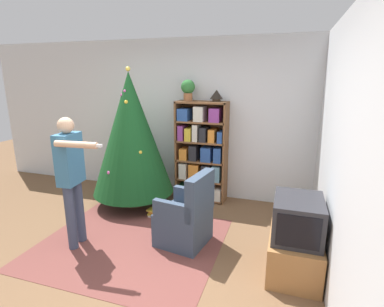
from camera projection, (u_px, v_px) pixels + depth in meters
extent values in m
plane|color=brown|center=(131.00, 265.00, 3.27)|extent=(14.00, 14.00, 0.00)
cube|color=silver|center=(194.00, 119.00, 5.02)|extent=(8.00, 0.10, 2.60)
cube|color=silver|center=(351.00, 169.00, 2.34)|extent=(0.10, 8.00, 2.60)
cube|color=brown|center=(131.00, 242.00, 3.71)|extent=(2.17, 1.92, 0.01)
cube|color=brown|center=(179.00, 150.00, 4.98)|extent=(0.03, 0.34, 1.62)
cube|color=brown|center=(225.00, 154.00, 4.74)|extent=(0.03, 0.34, 1.62)
cube|color=brown|center=(202.00, 102.00, 4.66)|extent=(0.82, 0.34, 0.03)
cube|color=brown|center=(204.00, 149.00, 5.01)|extent=(0.82, 0.01, 1.62)
cube|color=brown|center=(201.00, 196.00, 5.06)|extent=(0.79, 0.34, 0.03)
cube|color=#2D7A42|center=(184.00, 189.00, 5.09)|extent=(0.16, 0.29, 0.19)
cube|color=#232328|center=(195.00, 189.00, 5.02)|extent=(0.12, 0.27, 0.24)
cube|color=orange|center=(206.00, 190.00, 4.97)|extent=(0.17, 0.30, 0.25)
cube|color=beige|center=(218.00, 193.00, 4.91)|extent=(0.13, 0.28, 0.19)
cube|color=brown|center=(201.00, 179.00, 4.98)|extent=(0.79, 0.34, 0.03)
cube|color=beige|center=(185.00, 170.00, 4.99)|extent=(0.12, 0.26, 0.26)
cube|color=orange|center=(195.00, 171.00, 4.94)|extent=(0.16, 0.27, 0.25)
cube|color=#232328|center=(207.00, 172.00, 4.89)|extent=(0.14, 0.30, 0.25)
cube|color=#5B899E|center=(217.00, 172.00, 4.84)|extent=(0.13, 0.30, 0.26)
cube|color=brown|center=(201.00, 160.00, 4.90)|extent=(0.79, 0.34, 0.03)
cube|color=orange|center=(185.00, 153.00, 4.90)|extent=(0.13, 0.24, 0.18)
cube|color=#232328|center=(195.00, 152.00, 4.87)|extent=(0.12, 0.29, 0.24)
cube|color=#284C93|center=(207.00, 154.00, 4.80)|extent=(0.16, 0.26, 0.23)
cube|color=#284C93|center=(219.00, 154.00, 4.76)|extent=(0.12, 0.30, 0.23)
cube|color=brown|center=(202.00, 141.00, 4.82)|extent=(0.79, 0.34, 0.03)
cube|color=#843889|center=(183.00, 132.00, 4.86)|extent=(0.09, 0.31, 0.24)
cube|color=gold|center=(190.00, 134.00, 4.83)|extent=(0.10, 0.31, 0.20)
cube|color=beige|center=(197.00, 132.00, 4.76)|extent=(0.08, 0.25, 0.27)
cube|color=#232328|center=(205.00, 134.00, 4.75)|extent=(0.11, 0.30, 0.23)
cube|color=orange|center=(213.00, 135.00, 4.72)|extent=(0.10, 0.32, 0.20)
cube|color=#284C93|center=(221.00, 137.00, 4.65)|extent=(0.08, 0.25, 0.18)
cube|color=brown|center=(202.00, 122.00, 4.74)|extent=(0.79, 0.34, 0.03)
cube|color=#284C93|center=(185.00, 114.00, 4.76)|extent=(0.17, 0.27, 0.19)
cube|color=beige|center=(200.00, 114.00, 4.67)|extent=(0.15, 0.25, 0.23)
cube|color=#843889|center=(216.00, 115.00, 4.61)|extent=(0.16, 0.29, 0.21)
cube|color=#996638|center=(294.00, 254.00, 3.11)|extent=(0.52, 0.74, 0.42)
cube|color=#28282D|center=(298.00, 218.00, 3.00)|extent=(0.47, 0.59, 0.41)
cube|color=black|center=(298.00, 232.00, 2.72)|extent=(0.39, 0.01, 0.32)
cube|color=white|center=(279.00, 244.00, 2.89)|extent=(0.04, 0.12, 0.02)
cylinder|color=#4C3323|center=(135.00, 201.00, 4.84)|extent=(0.36, 0.36, 0.10)
cylinder|color=brown|center=(134.00, 194.00, 4.81)|extent=(0.08, 0.08, 0.12)
cone|color=#14471E|center=(131.00, 134.00, 4.57)|extent=(1.25, 1.25, 1.86)
sphere|color=#B74C93|center=(122.00, 95.00, 4.37)|extent=(0.05, 0.05, 0.05)
sphere|color=gold|center=(140.00, 152.00, 4.31)|extent=(0.06, 0.06, 0.06)
sphere|color=#335BB2|center=(147.00, 168.00, 5.23)|extent=(0.06, 0.06, 0.06)
sphere|color=gold|center=(126.00, 102.00, 4.31)|extent=(0.06, 0.06, 0.06)
sphere|color=#B74C93|center=(109.00, 173.00, 4.33)|extent=(0.07, 0.07, 0.07)
sphere|color=red|center=(110.00, 146.00, 4.68)|extent=(0.06, 0.06, 0.06)
sphere|color=silver|center=(154.00, 144.00, 4.76)|extent=(0.05, 0.05, 0.05)
sphere|color=gold|center=(124.00, 122.00, 4.72)|extent=(0.04, 0.04, 0.04)
sphere|color=silver|center=(118.00, 145.00, 4.87)|extent=(0.06, 0.06, 0.06)
sphere|color=#B74C93|center=(125.00, 91.00, 4.33)|extent=(0.04, 0.04, 0.04)
sphere|color=#E5CC4C|center=(128.00, 69.00, 4.32)|extent=(0.07, 0.07, 0.07)
cube|color=#334256|center=(183.00, 226.00, 3.69)|extent=(0.64, 0.64, 0.42)
cube|color=#334256|center=(200.00, 195.00, 3.47)|extent=(0.21, 0.57, 0.50)
cube|color=#334256|center=(192.00, 196.00, 3.81)|extent=(0.51, 0.16, 0.20)
cube|color=#334256|center=(173.00, 211.00, 3.40)|extent=(0.51, 0.16, 0.20)
cylinder|color=#38425B|center=(79.00, 211.00, 3.68)|extent=(0.11, 0.11, 0.79)
cylinder|color=#38425B|center=(71.00, 218.00, 3.51)|extent=(0.11, 0.11, 0.79)
cube|color=teal|center=(69.00, 159.00, 3.42)|extent=(0.21, 0.34, 0.59)
cylinder|color=#DBAD89|center=(79.00, 157.00, 3.61)|extent=(0.07, 0.07, 0.47)
cylinder|color=#DBAD89|center=(76.00, 145.00, 3.12)|extent=(0.48, 0.11, 0.07)
cube|color=white|center=(97.00, 146.00, 3.07)|extent=(0.11, 0.05, 0.03)
sphere|color=#DBAD89|center=(66.00, 125.00, 3.32)|extent=(0.18, 0.18, 0.18)
cylinder|color=#935B38|center=(188.00, 97.00, 4.71)|extent=(0.14, 0.14, 0.12)
sphere|color=#2D7033|center=(188.00, 87.00, 4.67)|extent=(0.22, 0.22, 0.22)
cylinder|color=#473828|center=(216.00, 100.00, 4.58)|extent=(0.12, 0.12, 0.04)
cone|color=black|center=(216.00, 94.00, 4.56)|extent=(0.20, 0.20, 0.14)
cube|color=beige|center=(154.00, 216.00, 4.40)|extent=(0.19, 0.13, 0.03)
cube|color=gold|center=(154.00, 214.00, 4.40)|extent=(0.16, 0.14, 0.02)
cube|color=orange|center=(155.00, 212.00, 4.40)|extent=(0.17, 0.15, 0.03)
cube|color=gold|center=(154.00, 210.00, 4.38)|extent=(0.22, 0.15, 0.02)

